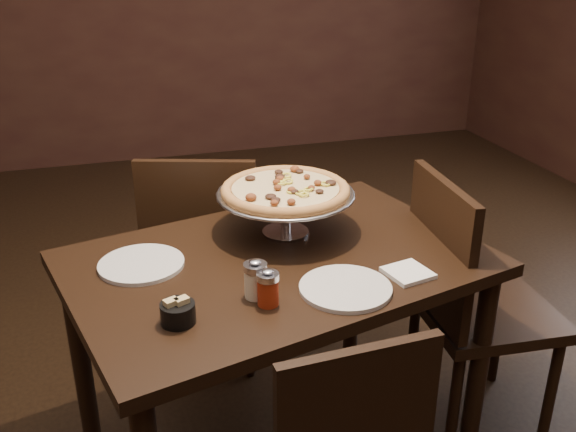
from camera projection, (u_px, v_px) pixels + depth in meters
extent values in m
cube|color=black|center=(277.00, 264.00, 2.02)|extent=(1.43, 1.12, 0.04)
cylinder|color=black|center=(478.00, 371.00, 2.16)|extent=(0.06, 0.06, 0.75)
cylinder|color=black|center=(82.00, 363.00, 2.20)|extent=(0.06, 0.06, 0.75)
cylinder|color=black|center=(353.00, 280.00, 2.73)|extent=(0.06, 0.06, 0.75)
cylinder|color=#BCBCC3|center=(286.00, 232.00, 2.18)|extent=(0.16, 0.16, 0.01)
cylinder|color=#BCBCC3|center=(286.00, 214.00, 2.15)|extent=(0.03, 0.03, 0.12)
cylinder|color=#BCBCC3|center=(285.00, 196.00, 2.12)|extent=(0.11, 0.11, 0.01)
cylinder|color=#9D9DA2|center=(285.00, 194.00, 2.12)|extent=(0.45, 0.45, 0.01)
torus|color=#9D9DA2|center=(285.00, 194.00, 2.12)|extent=(0.46, 0.46, 0.01)
cylinder|color=#A16630|center=(285.00, 191.00, 2.12)|extent=(0.42, 0.42, 0.01)
torus|color=#A16630|center=(285.00, 190.00, 2.12)|extent=(0.43, 0.43, 0.04)
cylinder|color=tan|center=(285.00, 188.00, 2.11)|extent=(0.36, 0.36, 0.01)
cylinder|color=beige|center=(256.00, 284.00, 1.78)|extent=(0.06, 0.06, 0.08)
cylinder|color=#BCBCC3|center=(255.00, 267.00, 1.76)|extent=(0.07, 0.07, 0.02)
ellipsoid|color=#BCBCC3|center=(255.00, 262.00, 1.75)|extent=(0.04, 0.04, 0.01)
cylinder|color=maroon|center=(268.00, 292.00, 1.74)|extent=(0.06, 0.06, 0.08)
cylinder|color=#BCBCC3|center=(268.00, 276.00, 1.72)|extent=(0.06, 0.06, 0.02)
ellipsoid|color=#BCBCC3|center=(268.00, 271.00, 1.71)|extent=(0.03, 0.03, 0.01)
cylinder|color=black|center=(178.00, 313.00, 1.66)|extent=(0.09, 0.09, 0.06)
cube|color=tan|center=(172.00, 310.00, 1.65)|extent=(0.04, 0.04, 0.06)
cube|color=tan|center=(182.00, 308.00, 1.66)|extent=(0.04, 0.04, 0.06)
cube|color=white|center=(408.00, 273.00, 1.91)|extent=(0.14, 0.14, 0.01)
cylinder|color=silver|center=(141.00, 264.00, 1.96)|extent=(0.26, 0.26, 0.01)
cylinder|color=silver|center=(345.00, 288.00, 1.82)|extent=(0.27, 0.27, 0.01)
cone|color=#BCBCC3|center=(313.00, 206.00, 2.01)|extent=(0.16, 0.16, 0.00)
cylinder|color=black|center=(313.00, 205.00, 2.01)|extent=(0.11, 0.09, 0.02)
cube|color=black|center=(208.00, 258.00, 2.73)|extent=(0.57, 0.57, 0.04)
cube|color=black|center=(197.00, 220.00, 2.43)|extent=(0.44, 0.17, 0.47)
cylinder|color=black|center=(255.00, 287.00, 2.99)|extent=(0.04, 0.04, 0.44)
cylinder|color=black|center=(177.00, 286.00, 3.00)|extent=(0.04, 0.04, 0.44)
cylinder|color=black|center=(249.00, 331.00, 2.65)|extent=(0.04, 0.04, 0.44)
cylinder|color=black|center=(161.00, 330.00, 2.66)|extent=(0.04, 0.04, 0.44)
cube|color=black|center=(357.00, 424.00, 1.51)|extent=(0.41, 0.05, 0.43)
cube|color=black|center=(486.00, 311.00, 2.32)|extent=(0.50, 0.50, 0.04)
cube|color=black|center=(440.00, 249.00, 2.17)|extent=(0.07, 0.46, 0.48)
cylinder|color=black|center=(551.00, 392.00, 2.29)|extent=(0.04, 0.04, 0.45)
cylinder|color=black|center=(498.00, 334.00, 2.63)|extent=(0.04, 0.04, 0.45)
cylinder|color=black|center=(454.00, 407.00, 2.22)|extent=(0.04, 0.04, 0.45)
cylinder|color=black|center=(412.00, 345.00, 2.55)|extent=(0.04, 0.04, 0.45)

